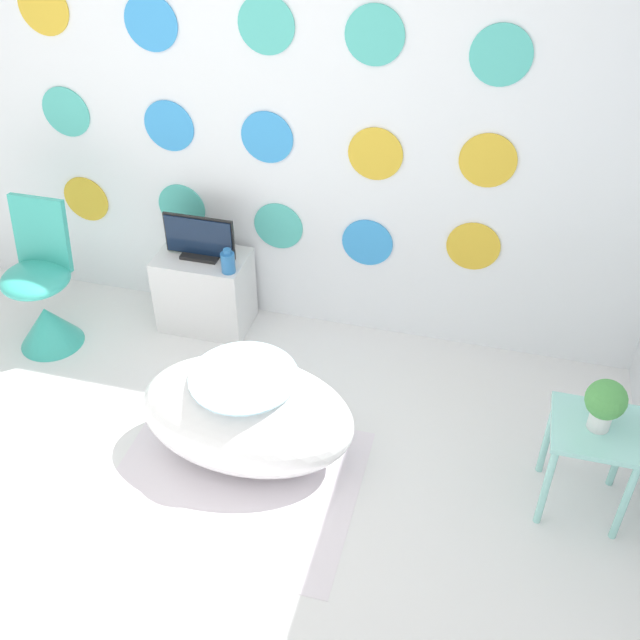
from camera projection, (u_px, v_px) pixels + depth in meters
ground_plane at (141, 573)px, 3.06m from camera, size 12.00×12.00×0.00m
wall_back_dotted at (268, 101)px, 3.70m from camera, size 5.02×0.05×2.60m
rug at (234, 483)px, 3.43m from camera, size 1.13×0.94×0.01m
bathtub at (247, 414)px, 3.43m from camera, size 1.01×0.59×0.51m
chair at (44, 302)px, 4.09m from camera, size 0.37×0.37×0.84m
tv_cabinet at (205, 291)px, 4.26m from camera, size 0.50×0.33×0.46m
tv at (199, 240)px, 4.05m from camera, size 0.40×0.12×0.25m
vase at (228, 262)px, 3.96m from camera, size 0.08×0.08×0.14m
side_table at (592, 444)px, 3.13m from camera, size 0.37×0.35×0.47m
potted_plant_left at (605, 402)px, 2.98m from camera, size 0.17×0.17×0.24m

